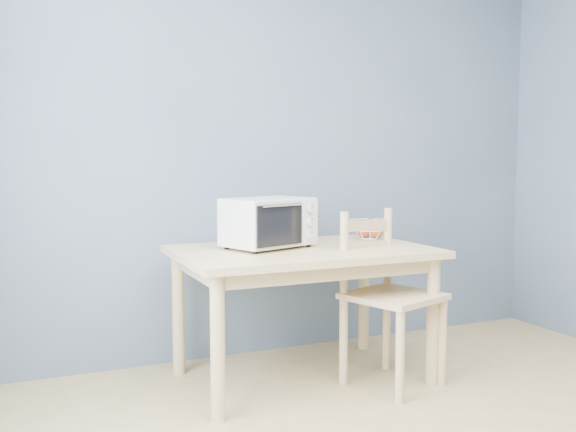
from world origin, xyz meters
name	(u,v)px	position (x,y,z in m)	size (l,w,h in m)	color
room	(552,143)	(0.00, 0.00, 1.30)	(4.01, 4.51, 2.61)	tan
dining_table	(303,266)	(-0.11, 1.65, 0.65)	(1.40, 0.90, 0.75)	tan
toaster_oven	(266,222)	(-0.30, 1.73, 0.90)	(0.55, 0.48, 0.28)	silver
fruit_basket	(369,229)	(0.45, 1.86, 0.81)	(0.32, 0.32, 0.13)	white
dining_chair	(387,299)	(0.30, 1.41, 0.47)	(0.57, 0.57, 0.96)	tan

